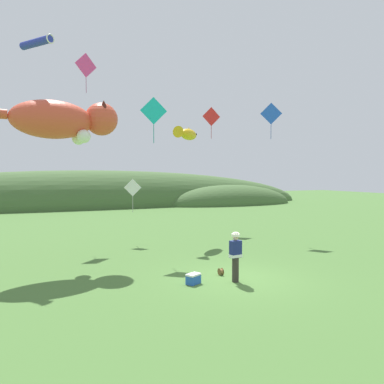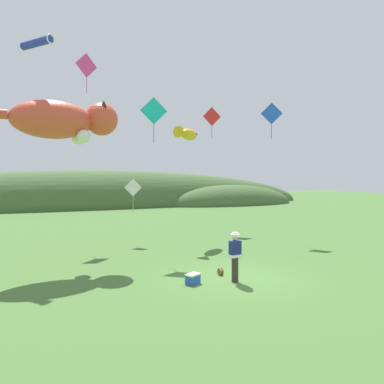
{
  "view_description": "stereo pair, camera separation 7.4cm",
  "coord_description": "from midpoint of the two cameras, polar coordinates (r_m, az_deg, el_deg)",
  "views": [
    {
      "loc": [
        -6.91,
        -11.77,
        3.83
      ],
      "look_at": [
        0.0,
        4.0,
        3.02
      ],
      "focal_mm": 35.0,
      "sensor_mm": 36.0,
      "label": 1
    },
    {
      "loc": [
        -6.84,
        -11.8,
        3.83
      ],
      "look_at": [
        0.0,
        4.0,
        3.02
      ],
      "focal_mm": 35.0,
      "sensor_mm": 36.0,
      "label": 2
    }
  ],
  "objects": [
    {
      "name": "festival_attendant",
      "position": [
        13.56,
        6.73,
        -9.57
      ],
      "size": [
        0.45,
        0.31,
        1.77
      ],
      "color": "#332D28",
      "rests_on": "ground"
    },
    {
      "name": "kite_diamond_white",
      "position": [
        21.17,
        -8.88,
        0.61
      ],
      "size": [
        0.9,
        0.42,
        1.88
      ],
      "color": "white"
    },
    {
      "name": "kite_fish_windsock",
      "position": [
        21.89,
        -0.65,
        8.85
      ],
      "size": [
        2.2,
        2.19,
        0.75
      ],
      "color": "gold"
    },
    {
      "name": "kite_spool",
      "position": [
        14.56,
        4.5,
        -12.01
      ],
      "size": [
        0.14,
        0.27,
        0.27
      ],
      "color": "olive",
      "rests_on": "ground"
    },
    {
      "name": "kite_giant_cat",
      "position": [
        17.34,
        -18.89,
        10.27
      ],
      "size": [
        6.36,
        2.14,
        1.93
      ],
      "color": "#E04C33"
    },
    {
      "name": "kite_diamond_blue",
      "position": [
        23.89,
        12.13,
        11.58
      ],
      "size": [
        1.15,
        0.67,
        2.22
      ],
      "color": "blue"
    },
    {
      "name": "kite_diamond_red",
      "position": [
        27.36,
        3.13,
        11.38
      ],
      "size": [
        1.35,
        0.15,
        2.26
      ],
      "color": "red"
    },
    {
      "name": "picnic_cooler",
      "position": [
        13.42,
        0.29,
        -13.08
      ],
      "size": [
        0.58,
        0.51,
        0.36
      ],
      "color": "blue",
      "rests_on": "ground"
    },
    {
      "name": "kite_tube_streamer",
      "position": [
        19.86,
        -22.43,
        20.3
      ],
      "size": [
        1.48,
        1.84,
        0.44
      ],
      "color": "#2633A5"
    },
    {
      "name": "ground_plane",
      "position": [
        14.17,
        6.77,
        -13.0
      ],
      "size": [
        120.0,
        120.0,
        0.0
      ],
      "primitive_type": "plane",
      "color": "#477033"
    },
    {
      "name": "kite_diamond_teal",
      "position": [
        18.71,
        -5.74,
        12.16
      ],
      "size": [
        1.32,
        0.21,
        2.23
      ],
      "color": "#19BFBF"
    },
    {
      "name": "distant_hill_ridge",
      "position": [
        46.28,
        -12.69,
        -2.13
      ],
      "size": [
        59.07,
        12.28,
        8.67
      ],
      "color": "#426033",
      "rests_on": "ground"
    },
    {
      "name": "kite_diamond_pink",
      "position": [
        24.46,
        -15.71,
        18.05
      ],
      "size": [
        1.35,
        0.59,
        2.36
      ],
      "color": "#E53F8C"
    }
  ]
}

